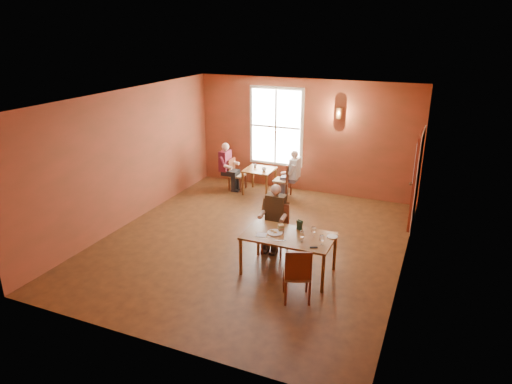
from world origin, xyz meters
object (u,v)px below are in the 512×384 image
at_px(main_table, 288,254).
at_px(chair_diner_maroon, 237,175).
at_px(diner_maroon, 236,167).
at_px(diner_main, 275,223).
at_px(diner_white, 283,174).
at_px(chair_diner_white, 282,179).
at_px(chair_empty, 297,273).
at_px(second_table, 259,181).
at_px(chair_diner_main, 275,230).

relative_size(main_table, chair_diner_maroon, 1.86).
relative_size(chair_diner_maroon, diner_maroon, 0.68).
bearing_deg(diner_maroon, diner_main, 36.65).
bearing_deg(diner_white, chair_diner_white, 90.00).
xyz_separation_m(main_table, chair_empty, (0.41, -0.76, 0.11)).
height_order(diner_main, diner_maroon, diner_main).
relative_size(second_table, diner_maroon, 0.60).
relative_size(chair_diner_main, chair_diner_maroon, 1.13).
distance_m(chair_diner_main, second_table, 3.44).
bearing_deg(chair_diner_maroon, main_table, 36.74).
relative_size(chair_diner_main, diner_maroon, 0.77).
xyz_separation_m(diner_white, diner_maroon, (-1.36, 0.00, 0.03)).
bearing_deg(chair_diner_white, diner_main, -162.75).
distance_m(chair_diner_main, diner_main, 0.16).
xyz_separation_m(chair_diner_main, second_table, (-1.60, 3.04, -0.15)).
relative_size(diner_main, chair_diner_white, 1.40).
height_order(main_table, diner_main, diner_main).
relative_size(main_table, second_table, 2.12).
bearing_deg(diner_maroon, main_table, 37.04).
xyz_separation_m(chair_diner_main, diner_main, (0.00, -0.03, 0.16)).
xyz_separation_m(chair_diner_white, diner_maroon, (-1.33, 0.00, 0.17)).
bearing_deg(diner_main, diner_white, -73.27).
relative_size(second_table, chair_diner_maroon, 0.88).
relative_size(chair_diner_white, chair_diner_maroon, 1.07).
height_order(diner_white, chair_diner_maroon, diner_white).
distance_m(main_table, diner_white, 3.96).
distance_m(diner_white, chair_diner_maroon, 1.34).
height_order(chair_empty, diner_maroon, diner_maroon).
xyz_separation_m(diner_white, chair_diner_maroon, (-1.33, 0.00, -0.18)).
bearing_deg(second_table, diner_maroon, 180.00).
distance_m(chair_empty, diner_maroon, 5.48).
bearing_deg(diner_main, main_table, 128.88).
distance_m(main_table, diner_maroon, 4.63).
relative_size(chair_empty, second_table, 1.27).
bearing_deg(second_table, diner_main, -62.42).
bearing_deg(main_table, chair_diner_white, 111.50).
bearing_deg(main_table, chair_diner_maroon, 126.74).
distance_m(main_table, chair_diner_main, 0.83).
xyz_separation_m(chair_diner_white, chair_diner_maroon, (-1.30, 0.00, -0.03)).
bearing_deg(chair_diner_main, second_table, -62.19).
bearing_deg(diner_main, chair_diner_main, -90.00).
bearing_deg(diner_white, diner_main, -163.27).
height_order(main_table, chair_diner_maroon, chair_diner_maroon).
relative_size(chair_diner_main, chair_diner_white, 1.05).
bearing_deg(diner_maroon, chair_diner_main, 36.92).
bearing_deg(chair_diner_white, diner_maroon, 90.00).
height_order(diner_main, chair_empty, diner_main).
height_order(chair_diner_main, diner_white, diner_white).
distance_m(chair_diner_main, chair_diner_maroon, 3.78).
relative_size(main_table, chair_empty, 1.66).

